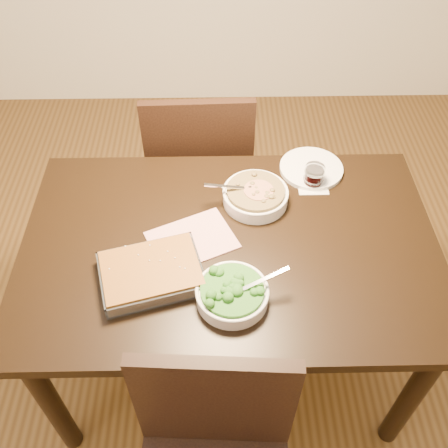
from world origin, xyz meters
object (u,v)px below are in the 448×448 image
Objects in this scene: wine_tumbler at (314,176)px; stew_bowl at (255,195)px; baking_dish at (151,273)px; broccoli_bowl at (232,293)px; dinner_plate at (311,168)px; table at (230,260)px; chair_far at (200,166)px.

stew_bowl is at bearing -159.20° from wine_tumbler.
broccoli_bowl is at bearing -33.70° from baking_dish.
stew_bowl is 1.08× the size of dinner_plate.
baking_dish reaches higher than dinner_plate.
table is 0.31m from baking_dish.
chair_far is at bearing 97.59° from broccoli_bowl.
dinner_plate is (0.57, 0.50, -0.02)m from baking_dish.
chair_far reaches higher than broccoli_bowl.
stew_bowl is at bearing 113.57° from chair_far.
dinner_plate is (0.32, 0.58, -0.02)m from broccoli_bowl.
baking_dish is at bearing -138.72° from dinner_plate.
table is at bearing 98.58° from chair_far.
baking_dish is (-0.34, -0.33, -0.00)m from stew_bowl.
broccoli_bowl is at bearing 95.98° from chair_far.
dinner_plate is at bearing 145.46° from chair_far.
baking_dish is 0.76m from dinner_plate.
table is at bearing 89.99° from broccoli_bowl.
dinner_plate is (0.32, 0.36, 0.10)m from table.
baking_dish is 1.50× the size of dinner_plate.
table is at bearing -138.59° from wine_tumbler.
baking_dish is at bearing -143.45° from wine_tumbler.
baking_dish is at bearing 161.52° from broccoli_bowl.
wine_tumbler is at bearing 21.33° from baking_dish.
table is 16.75× the size of wine_tumbler.
wine_tumbler is (0.56, 0.42, 0.02)m from baking_dish.
table is at bearing -131.72° from dinner_plate.
stew_bowl is at bearing 28.94° from baking_dish.
baking_dish is at bearing 78.69° from chair_far.
dinner_plate is (0.23, 0.17, -0.02)m from stew_bowl.
chair_far is (-0.43, 0.37, -0.26)m from wine_tumbler.
table is 5.64× the size of broccoli_bowl.
broccoli_bowl is at bearing -102.85° from stew_bowl.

